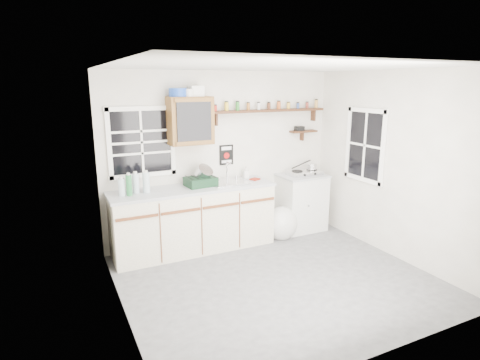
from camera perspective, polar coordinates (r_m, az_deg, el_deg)
name	(u,v)px	position (r m, az deg, el deg)	size (l,w,h in m)	color
room	(279,180)	(4.61, 5.57, 0.07)	(3.64, 3.24, 2.54)	#4B4B4D
main_cabinet	(194,219)	(5.73, -6.53, -5.47)	(2.31, 0.63, 0.92)	#B8B198
right_cabinet	(301,202)	(6.55, 8.69, -3.11)	(0.73, 0.57, 0.91)	silver
sink	(228,182)	(5.79, -1.67, -0.32)	(0.52, 0.44, 0.29)	silver
upper_cabinet	(190,121)	(5.58, -7.07, 8.38)	(0.60, 0.32, 0.65)	brown
upper_cabinet_clutter	(185,92)	(5.54, -7.77, 12.30)	(0.47, 0.24, 0.14)	#1B45B3
spice_shelf	(268,110)	(6.17, 4.06, 9.91)	(1.91, 0.18, 0.35)	#32180D
secondary_shelf	(302,131)	(6.55, 8.83, 6.90)	(0.45, 0.16, 0.24)	#32180D
warning_sign	(226,155)	(6.01, -1.95, 3.59)	(0.22, 0.02, 0.30)	black
window_back	(142,142)	(5.58, -13.82, 5.23)	(0.93, 0.03, 0.98)	black
window_right	(365,145)	(6.08, 17.37, 4.73)	(0.03, 0.78, 1.08)	black
water_bottles	(134,184)	(5.36, -14.79, -0.56)	(0.41, 0.17, 0.30)	silver
dish_rack	(202,179)	(5.64, -5.48, 0.17)	(0.44, 0.35, 0.31)	black
soap_bottle	(246,172)	(6.06, 0.85, 1.09)	(0.08, 0.08, 0.18)	silver
rag	(255,179)	(5.98, 2.13, 0.12)	(0.13, 0.11, 0.02)	maroon
hotplate	(305,172)	(6.43, 9.16, 1.07)	(0.55, 0.30, 0.08)	silver
saucepan	(311,167)	(6.49, 10.11, 1.89)	(0.37, 0.23, 0.16)	silver
trash_bag	(281,223)	(6.23, 5.89, -6.15)	(0.46, 0.42, 0.53)	silver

